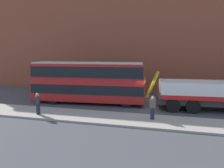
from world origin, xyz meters
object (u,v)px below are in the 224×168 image
object	(u,v)px
double_decker_bus	(88,81)
pedestrian_bystander	(153,108)
pedestrian_onlooker	(38,104)
recovery_tow_truck	(218,91)

from	to	relation	value
double_decker_bus	pedestrian_bystander	size ratio (longest dim) A/B	6.52
pedestrian_onlooker	pedestrian_bystander	size ratio (longest dim) A/B	1.00
recovery_tow_truck	pedestrian_bystander	distance (m)	6.65
recovery_tow_truck	double_decker_bus	size ratio (longest dim) A/B	0.92
pedestrian_onlooker	pedestrian_bystander	xyz separation A→B (m)	(8.83, 0.89, 0.00)
double_decker_bus	pedestrian_bystander	bearing A→B (deg)	-35.02
double_decker_bus	recovery_tow_truck	bearing A→B (deg)	-3.60
recovery_tow_truck	pedestrian_onlooker	xyz separation A→B (m)	(-14.18, -4.78, -0.77)
recovery_tow_truck	pedestrian_onlooker	world-z (taller)	recovery_tow_truck
recovery_tow_truck	pedestrian_bystander	world-z (taller)	recovery_tow_truck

